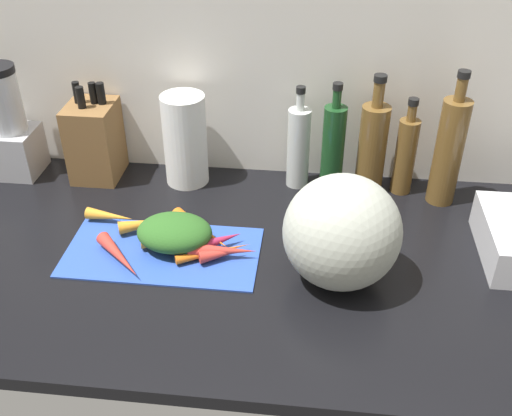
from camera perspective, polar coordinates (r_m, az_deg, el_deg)
ground_plane at (r=135.99cm, az=-2.33°, el=-4.68°), size 170.00×80.00×3.00cm
wall_back at (r=153.98cm, az=-0.46°, el=13.67°), size 170.00×3.00×60.00cm
cutting_board at (r=136.08cm, az=-8.86°, el=-4.09°), size 43.21×22.29×0.80cm
carrot_0 at (r=139.23cm, az=-7.29°, el=-2.00°), size 12.88×4.10×2.89cm
carrot_1 at (r=136.34cm, az=-7.35°, el=-2.99°), size 14.29×6.35×2.45cm
carrot_2 at (r=133.44cm, az=-12.88°, el=-4.44°), size 13.39×13.95×3.08cm
carrot_3 at (r=131.40cm, az=-3.19°, el=-4.06°), size 15.14×4.74×3.47cm
carrot_4 at (r=131.16cm, az=-3.27°, el=-4.33°), size 10.30×6.60×2.82cm
carrot_5 at (r=132.31cm, az=-4.05°, el=-4.19°), size 16.19×9.28×2.02cm
carrot_6 at (r=136.53cm, az=-7.41°, el=-2.83°), size 16.68×8.03×2.87cm
carrot_7 at (r=142.03cm, az=-10.07°, el=-1.43°), size 14.38×8.32×3.06cm
carrot_8 at (r=138.03cm, az=-5.27°, el=-2.07°), size 16.02×14.07×3.42cm
carrot_9 at (r=146.60cm, az=-13.71°, el=-0.74°), size 11.76×4.16×2.91cm
carrot_10 at (r=133.71cm, az=-3.89°, el=-3.31°), size 12.53×10.29×3.55cm
carrot_greens_pile at (r=135.04cm, az=-7.69°, el=-2.20°), size 16.86×12.97×7.13cm
winter_squash at (r=121.35cm, az=8.15°, el=-2.32°), size 23.88×22.24×24.44cm
knife_block at (r=163.50cm, az=-15.05°, el=6.27°), size 11.91×13.71×25.91cm
blender_appliance at (r=171.02cm, az=-22.34°, el=6.96°), size 12.46×12.46×29.99cm
paper_towel_roll at (r=155.76cm, az=-6.75°, el=6.44°), size 11.17×11.17×24.05cm
bottle_0 at (r=153.88cm, az=4.05°, el=5.84°), size 5.77×5.77×27.25cm
bottle_1 at (r=152.32cm, az=7.32°, el=5.72°), size 5.75×5.75×29.06cm
bottle_2 at (r=153.69cm, az=10.97°, el=5.77°), size 7.14×7.14×31.07cm
bottle_3 at (r=155.37cm, az=13.99°, el=4.96°), size 5.24×5.24×25.62cm
bottle_4 at (r=152.43cm, az=17.82°, el=5.23°), size 6.85×6.85×34.23cm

